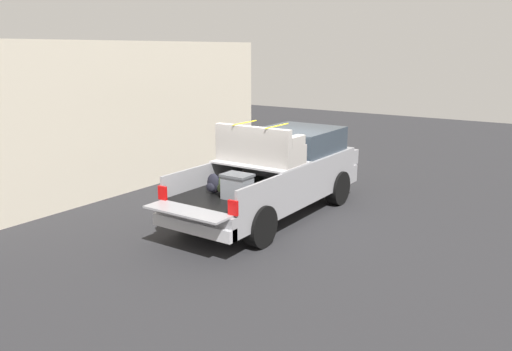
% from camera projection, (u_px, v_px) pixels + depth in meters
% --- Properties ---
extents(ground_plane, '(40.00, 40.00, 0.00)m').
position_uv_depth(ground_plane, '(270.00, 216.00, 12.18)').
color(ground_plane, '#262628').
extents(pickup_truck, '(6.05, 2.06, 2.23)m').
position_uv_depth(pickup_truck, '(280.00, 172.00, 12.26)').
color(pickup_truck, gray).
rests_on(pickup_truck, ground_plane).
extents(building_facade, '(11.37, 0.36, 4.03)m').
position_uv_depth(building_facade, '(125.00, 118.00, 13.93)').
color(building_facade, beige).
rests_on(building_facade, ground_plane).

